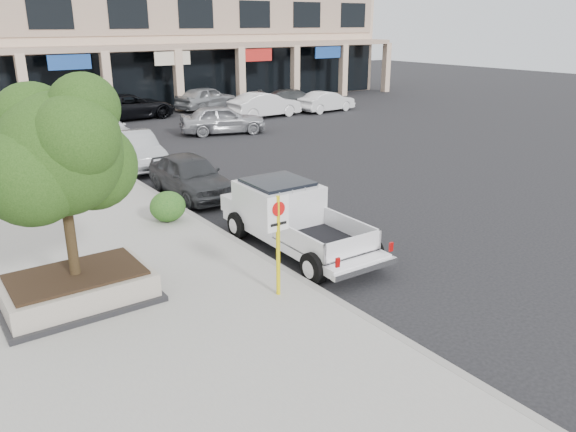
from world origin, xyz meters
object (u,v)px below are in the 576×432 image
at_px(lot_car_d, 131,107).
at_px(curb_car_d, 86,120).
at_px(curb_car_a, 191,175).
at_px(lot_car_b, 265,105).
at_px(no_parking_sign, 278,232).
at_px(lot_car_c, 296,100).
at_px(planter, 78,288).
at_px(curb_car_b, 135,150).
at_px(curb_car_c, 102,131).
at_px(lot_car_f, 327,101).
at_px(planter_tree, 64,153).
at_px(lot_car_e, 206,98).
at_px(lot_car_a, 223,119).
at_px(pickup_truck, 299,220).

bearing_deg(lot_car_d, curb_car_d, 129.24).
bearing_deg(curb_car_a, lot_car_b, 49.14).
bearing_deg(no_parking_sign, lot_car_c, 53.16).
bearing_deg(planter, curb_car_d, 73.00).
xyz_separation_m(planter, lot_car_b, (17.54, 19.52, 0.33)).
bearing_deg(curb_car_b, no_parking_sign, -93.32).
xyz_separation_m(no_parking_sign, curb_car_c, (2.22, 18.99, -0.88)).
distance_m(curb_car_b, lot_car_d, 13.15).
bearing_deg(no_parking_sign, curb_car_c, 83.33).
relative_size(curb_car_a, lot_car_d, 0.77).
bearing_deg(planter, lot_car_f, 40.43).
relative_size(planter_tree, curb_car_b, 0.87).
bearing_deg(curb_car_a, planter, -131.85).
distance_m(no_parking_sign, lot_car_b, 25.75).
relative_size(curb_car_a, lot_car_e, 0.91).
relative_size(planter, curb_car_b, 0.70).
bearing_deg(lot_car_a, lot_car_e, -4.09).
relative_size(lot_car_e, lot_car_f, 1.14).
bearing_deg(planter_tree, lot_car_f, 40.37).
bearing_deg(lot_car_b, lot_car_a, 122.74).
bearing_deg(pickup_truck, lot_car_b, 60.10).
distance_m(pickup_truck, lot_car_a, 17.46).
bearing_deg(planter_tree, curb_car_b, 63.94).
distance_m(pickup_truck, curb_car_d, 20.57).
height_order(planter_tree, curb_car_b, planter_tree).
relative_size(curb_car_a, lot_car_a, 0.93).
bearing_deg(curb_car_d, curb_car_a, -84.06).
distance_m(lot_car_b, lot_car_c, 3.37).
height_order(no_parking_sign, lot_car_c, no_parking_sign).
relative_size(planter_tree, pickup_truck, 0.72).
xyz_separation_m(pickup_truck, lot_car_e, (10.13, 24.87, -0.05)).
xyz_separation_m(curb_car_b, lot_car_d, (4.42, 12.38, 0.04)).
bearing_deg(lot_car_d, lot_car_a, -165.71).
bearing_deg(pickup_truck, lot_car_c, 54.97).
relative_size(no_parking_sign, lot_car_a, 0.49).
distance_m(no_parking_sign, lot_car_c, 28.39).
height_order(planter_tree, lot_car_e, planter_tree).
bearing_deg(no_parking_sign, planter, 149.49).
xyz_separation_m(planter_tree, pickup_truck, (5.72, -0.28, -2.53)).
distance_m(no_parking_sign, curb_car_a, 8.73).
distance_m(curb_car_b, lot_car_b, 14.32).
height_order(lot_car_c, lot_car_f, lot_car_c).
height_order(curb_car_c, lot_car_d, lot_car_d).
bearing_deg(planter_tree, lot_car_d, 67.21).
height_order(lot_car_b, lot_car_c, lot_car_b).
bearing_deg(curb_car_c, lot_car_e, 31.81).
bearing_deg(lot_car_f, planter, 125.79).
distance_m(planter, curb_car_a, 8.49).
distance_m(planter, lot_car_e, 29.45).
bearing_deg(lot_car_b, lot_car_f, -97.07).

